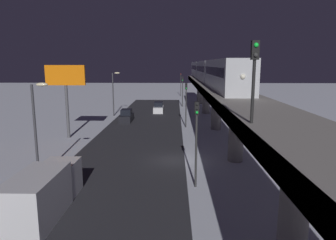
% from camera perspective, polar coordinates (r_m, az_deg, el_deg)
% --- Properties ---
extents(ground_plane, '(240.00, 240.00, 0.00)m').
position_cam_1_polar(ground_plane, '(29.23, 1.05, -7.54)').
color(ground_plane, silver).
extents(avenue_asphalt, '(11.00, 99.18, 0.01)m').
position_cam_1_polar(avenue_asphalt, '(29.58, -7.63, -7.41)').
color(avenue_asphalt, '#28282D').
rests_on(avenue_asphalt, ground_plane).
extents(elevated_railway, '(5.00, 99.18, 6.12)m').
position_cam_1_polar(elevated_railway, '(28.60, 12.67, 2.64)').
color(elevated_railway, gray).
rests_on(elevated_railway, ground_plane).
extents(subway_train, '(2.94, 55.47, 3.40)m').
position_cam_1_polar(subway_train, '(53.99, 7.53, 9.16)').
color(subway_train, '#B7BABF').
rests_on(subway_train, elevated_railway).
extents(rail_signal, '(0.36, 0.41, 4.00)m').
position_cam_1_polar(rail_signal, '(15.41, 15.85, 9.41)').
color(rail_signal, black).
rests_on(rail_signal, elevated_railway).
extents(sedan_white, '(1.91, 4.25, 1.97)m').
position_cam_1_polar(sedan_white, '(57.78, -1.77, 2.24)').
color(sedan_white, silver).
rests_on(sedan_white, ground_plane).
extents(sedan_black, '(1.80, 4.48, 1.97)m').
position_cam_1_polar(sedan_black, '(48.89, -7.78, 0.66)').
color(sedan_black, black).
rests_on(sedan_black, ground_plane).
extents(box_truck, '(2.40, 7.40, 2.80)m').
position_cam_1_polar(box_truck, '(20.50, -22.15, -12.36)').
color(box_truck, silver).
rests_on(box_truck, ground_plane).
extents(traffic_light_near, '(0.32, 0.44, 6.40)m').
position_cam_1_polar(traffic_light_near, '(22.04, 5.34, -2.25)').
color(traffic_light_near, '#2D2D2D').
rests_on(traffic_light_near, ground_plane).
extents(traffic_light_mid, '(0.32, 0.44, 6.40)m').
position_cam_1_polar(traffic_light_mid, '(43.44, 3.41, 4.04)').
color(traffic_light_mid, '#2D2D2D').
rests_on(traffic_light_mid, ground_plane).
extents(traffic_light_far, '(0.32, 0.44, 6.40)m').
position_cam_1_polar(traffic_light_far, '(65.04, 2.75, 6.17)').
color(traffic_light_far, '#2D2D2D').
rests_on(traffic_light_far, ground_plane).
extents(traffic_light_distant, '(0.32, 0.44, 6.40)m').
position_cam_1_polar(traffic_light_distant, '(86.68, 2.41, 7.24)').
color(traffic_light_distant, '#2D2D2D').
rests_on(traffic_light_distant, ground_plane).
extents(commercial_billboard, '(4.80, 0.36, 8.90)m').
position_cam_1_polar(commercial_billboard, '(38.94, -18.62, 6.67)').
color(commercial_billboard, '#4C4C51').
rests_on(commercial_billboard, ground_plane).
extents(street_lamp_near, '(1.35, 0.44, 7.65)m').
position_cam_1_polar(street_lamp_near, '(25.51, -23.29, 0.09)').
color(street_lamp_near, '#38383D').
rests_on(street_lamp_near, ground_plane).
extents(street_lamp_far, '(1.35, 0.44, 7.65)m').
position_cam_1_polar(street_lamp_far, '(54.02, -10.03, 5.81)').
color(street_lamp_far, '#38383D').
rests_on(street_lamp_far, ground_plane).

